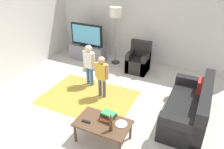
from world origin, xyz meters
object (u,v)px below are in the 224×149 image
couch (191,109)px  armchair (139,61)px  tv_stand (88,53)px  plate (121,124)px  child_center (102,73)px  child_near_tv (89,62)px  coffee_table (103,125)px  bottle (111,124)px  tv_remote (86,122)px  book_stack (108,116)px  tv (87,35)px  floor_lamp (116,15)px

couch → armchair: size_ratio=2.00×
tv_stand → plate: (2.48, -2.93, 0.18)m
couch → child_center: size_ratio=1.68×
armchair → child_near_tv: 1.65m
coffee_table → bottle: 0.32m
tv_remote → plate: size_ratio=0.77×
book_stack → plate: size_ratio=1.33×
armchair → child_near_tv: size_ratio=0.79×
bottle → tv: bearing=127.2°
bottle → tv_remote: size_ratio=1.98×
child_near_tv → tv_remote: bearing=-61.0°
tv → child_center: size_ratio=1.03×
tv_stand → tv_remote: (1.88, -3.15, 0.19)m
coffee_table → tv_remote: 0.31m
coffee_table → child_near_tv: bearing=127.3°
tv_stand → child_center: 2.30m
tv_stand → book_stack: 3.66m
child_center → coffee_table: child_center is taller
coffee_table → tv_remote: tv_remote is taller
child_near_tv → bottle: 2.31m
armchair → tv_remote: bearing=-88.4°
tv → armchair: bearing=-0.6°
bottle → plate: 0.28m
tv_stand → armchair: bearing=-1.3°
floor_lamp → child_center: (0.52, -1.89, -0.90)m
book_stack → tv_stand: bearing=127.2°
tv_stand → coffee_table: (2.16, -3.03, 0.13)m
child_near_tv → tv_remote: 2.04m
tv → armchair: tv is taller
tv_stand → plate: tv_stand is taller
armchair → book_stack: armchair is taller
tv → child_center: bearing=-49.8°
tv_stand → bottle: bearing=-53.0°
child_near_tv → child_center: size_ratio=1.06×
book_stack → tv_remote: size_ratio=1.72×
armchair → tv_remote: (0.09, -3.11, 0.13)m
couch → floor_lamp: size_ratio=1.01×
floor_lamp → book_stack: size_ratio=6.08×
couch → book_stack: 1.77m
coffee_table → plate: plate is taller
tv → floor_lamp: 1.18m
tv → coffee_table: (2.16, -3.01, -0.48)m
couch → armchair: 2.44m
tv → child_center: 2.26m
bottle → book_stack: bearing=124.6°
bottle → tv_remote: bottle is taller
coffee_table → plate: size_ratio=4.55×
tv → child_near_tv: bearing=-56.6°
book_stack → couch: bearing=41.2°
couch → floor_lamp: (-2.60, 1.90, 1.25)m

